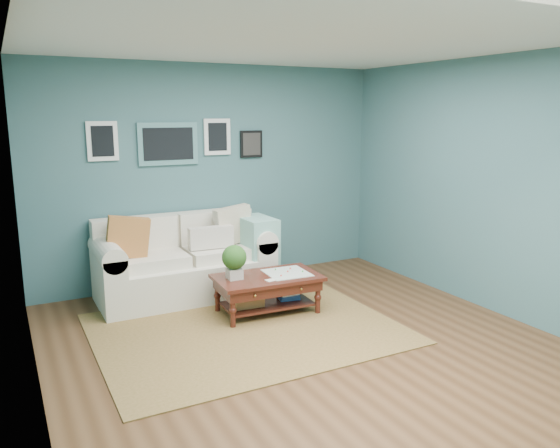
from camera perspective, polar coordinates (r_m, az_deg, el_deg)
room_shell at (r=4.69m, az=3.48°, el=2.29°), size 5.00×5.02×2.70m
area_rug at (r=5.54m, az=-3.59°, el=-10.84°), size 2.88×2.30×0.01m
loveseat at (r=6.47m, az=-9.27°, el=-3.74°), size 2.03×0.92×1.04m
coffee_table at (r=5.82m, az=-1.91°, el=-6.15°), size 1.14×0.71×0.77m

